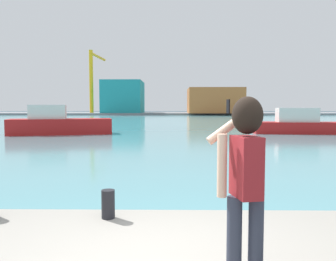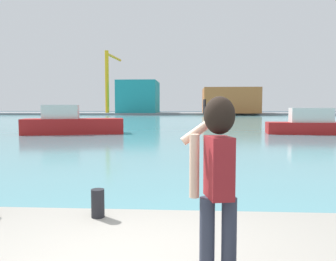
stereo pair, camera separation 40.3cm
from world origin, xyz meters
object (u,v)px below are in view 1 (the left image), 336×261
object	(u,v)px
harbor_bollard	(108,204)
boat_moored	(59,124)
boat_moored_2	(308,125)
warehouse_right	(215,101)
port_crane	(93,74)
person_photographer	(245,170)
warehouse_left	(124,97)

from	to	relation	value
harbor_bollard	boat_moored	distance (m)	22.48
boat_moored_2	warehouse_right	size ratio (longest dim) A/B	0.65
harbor_bollard	boat_moored_2	distance (m)	24.85
warehouse_right	port_crane	bearing A→B (deg)	174.88
person_photographer	warehouse_left	world-z (taller)	warehouse_left
warehouse_left	person_photographer	bearing A→B (deg)	-81.10
person_photographer	harbor_bollard	size ratio (longest dim) A/B	4.13
harbor_bollard	boat_moored	bearing A→B (deg)	110.33
warehouse_right	port_crane	distance (m)	33.17
boat_moored_2	port_crane	distance (m)	73.49
boat_moored	person_photographer	bearing A→B (deg)	-81.53
person_photographer	port_crane	size ratio (longest dim) A/B	0.11
warehouse_left	port_crane	distance (m)	10.14
harbor_bollard	warehouse_left	xyz separation A→B (m)	(-12.36, 87.39, 4.05)
boat_moored	warehouse_left	distance (m)	66.58
boat_moored	warehouse_left	size ratio (longest dim) A/B	0.60
person_photographer	warehouse_right	bearing A→B (deg)	-18.59
warehouse_left	warehouse_right	world-z (taller)	warehouse_left
boat_moored	warehouse_right	size ratio (longest dim) A/B	0.57
boat_moored_2	harbor_bollard	bearing A→B (deg)	-113.34
harbor_bollard	port_crane	world-z (taller)	port_crane
person_photographer	boat_moored	bearing A→B (deg)	10.49
warehouse_right	port_crane	world-z (taller)	port_crane
harbor_bollard	warehouse_right	world-z (taller)	warehouse_right
person_photographer	boat_moored_2	xyz separation A→B (m)	(9.94, 23.85, -0.83)
person_photographer	warehouse_right	size ratio (longest dim) A/B	0.13
person_photographer	warehouse_left	size ratio (longest dim) A/B	0.13
warehouse_left	warehouse_right	xyz separation A→B (m)	(24.17, -2.90, -1.04)
boat_moored	warehouse_left	bearing A→B (deg)	80.06
warehouse_left	warehouse_right	size ratio (longest dim) A/B	0.95
person_photographer	boat_moored	xyz separation A→B (m)	(-9.42, 22.93, -0.72)
warehouse_left	boat_moored	bearing A→B (deg)	-86.07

